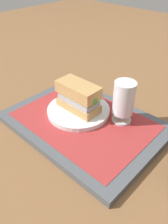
# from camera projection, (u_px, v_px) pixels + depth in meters

# --- Properties ---
(ground_plane) EXTENTS (3.00, 3.00, 0.00)m
(ground_plane) POSITION_uv_depth(u_px,v_px,m) (84.00, 126.00, 0.68)
(ground_plane) COLOR brown
(tray) EXTENTS (0.44, 0.32, 0.02)m
(tray) POSITION_uv_depth(u_px,v_px,m) (84.00, 123.00, 0.67)
(tray) COLOR #4C5156
(tray) RESTS_ON ground_plane
(placemat) EXTENTS (0.38, 0.27, 0.00)m
(placemat) POSITION_uv_depth(u_px,v_px,m) (84.00, 120.00, 0.66)
(placemat) COLOR #9E2D2D
(placemat) RESTS_ON tray
(plate) EXTENTS (0.19, 0.19, 0.01)m
(plate) POSITION_uv_depth(u_px,v_px,m) (79.00, 110.00, 0.69)
(plate) COLOR white
(plate) RESTS_ON placemat
(sandwich) EXTENTS (0.13, 0.06, 0.08)m
(sandwich) POSITION_uv_depth(u_px,v_px,m) (79.00, 97.00, 0.66)
(sandwich) COLOR tan
(sandwich) RESTS_ON plate
(beer_glass) EXTENTS (0.06, 0.06, 0.12)m
(beer_glass) POSITION_uv_depth(u_px,v_px,m) (124.00, 101.00, 0.62)
(beer_glass) COLOR silver
(beer_glass) RESTS_ON placemat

